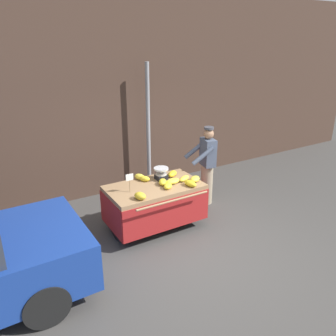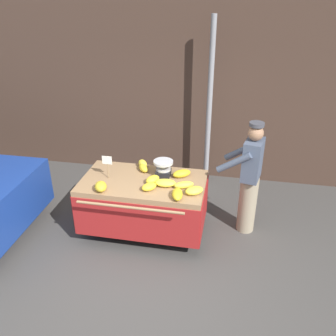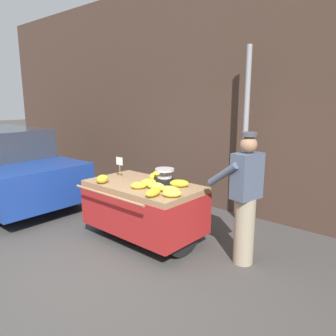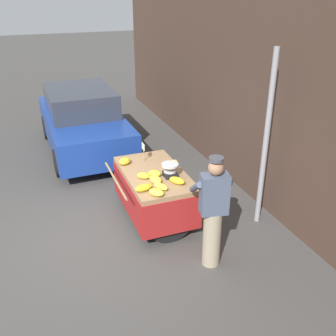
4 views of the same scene
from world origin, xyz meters
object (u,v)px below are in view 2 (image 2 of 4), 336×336
at_px(banana_bunch_8, 101,186).
at_px(banana_bunch_5, 182,173).
at_px(banana_bunch_7, 165,183).
at_px(weighing_scale, 163,168).
at_px(banana_bunch_6, 143,168).
at_px(vendor_person, 249,179).
at_px(banana_bunch_9, 177,194).
at_px(banana_bunch_0, 184,185).
at_px(banana_bunch_2, 194,191).
at_px(banana_cart, 144,195).
at_px(price_sign, 107,162).
at_px(banana_bunch_1, 153,180).
at_px(banana_bunch_3, 149,187).
at_px(banana_bunch_4, 143,164).
at_px(street_pole, 209,108).

bearing_deg(banana_bunch_8, banana_bunch_5, 30.65).
bearing_deg(banana_bunch_7, weighing_scale, 107.23).
relative_size(banana_bunch_6, vendor_person, 0.12).
xyz_separation_m(weighing_scale, banana_bunch_9, (0.30, -0.55, -0.06)).
height_order(banana_bunch_0, banana_bunch_2, banana_bunch_2).
relative_size(banana_bunch_0, banana_bunch_6, 1.27).
xyz_separation_m(banana_cart, banana_bunch_8, (-0.48, -0.38, 0.30)).
xyz_separation_m(banana_cart, price_sign, (-0.50, -0.02, 0.49)).
height_order(weighing_scale, banana_bunch_5, weighing_scale).
height_order(banana_bunch_1, banana_bunch_3, banana_bunch_1).
bearing_deg(weighing_scale, banana_bunch_0, -39.85).
relative_size(weighing_scale, banana_bunch_1, 1.27).
relative_size(banana_cart, banana_bunch_5, 6.46).
xyz_separation_m(banana_cart, banana_bunch_6, (-0.06, 0.27, 0.29)).
distance_m(banana_bunch_2, banana_bunch_4, 1.05).
relative_size(street_pole, weighing_scale, 10.51).
bearing_deg(banana_bunch_4, vendor_person, -1.09).
xyz_separation_m(banana_bunch_0, vendor_person, (0.87, 0.46, -0.06)).
bearing_deg(banana_bunch_2, vendor_person, 39.09).
height_order(banana_bunch_1, vendor_person, vendor_person).
distance_m(street_pole, price_sign, 2.10).
height_order(weighing_scale, banana_bunch_6, weighing_scale).
xyz_separation_m(banana_bunch_4, banana_bunch_8, (-0.37, -0.77, 0.01)).
bearing_deg(banana_bunch_9, banana_bunch_7, 128.06).
relative_size(banana_bunch_0, banana_bunch_2, 1.09).
xyz_separation_m(banana_bunch_2, vendor_person, (0.72, 0.58, -0.06)).
relative_size(banana_bunch_3, banana_bunch_8, 1.00).
relative_size(banana_bunch_4, vendor_person, 0.13).
bearing_deg(price_sign, banana_bunch_7, -4.70).
distance_m(weighing_scale, vendor_person, 1.23).
relative_size(price_sign, banana_bunch_9, 1.20).
bearing_deg(banana_cart, price_sign, -177.23).
distance_m(banana_bunch_7, banana_bunch_9, 0.34).
distance_m(banana_bunch_2, vendor_person, 0.93).
height_order(street_pole, banana_bunch_3, street_pole).
bearing_deg(banana_bunch_6, banana_bunch_2, -31.14).
distance_m(weighing_scale, banana_bunch_2, 0.65).
bearing_deg(banana_bunch_4, banana_bunch_8, -115.81).
xyz_separation_m(banana_bunch_4, banana_bunch_6, (0.04, -0.12, -0.00)).
bearing_deg(weighing_scale, vendor_person, 8.07).
relative_size(banana_bunch_1, banana_bunch_2, 0.88).
relative_size(banana_bunch_3, banana_bunch_9, 0.78).
distance_m(street_pole, banana_bunch_4, 1.60).
relative_size(banana_cart, price_sign, 5.18).
relative_size(banana_bunch_1, banana_bunch_9, 0.78).
relative_size(banana_bunch_2, banana_bunch_4, 1.13).
relative_size(street_pole, banana_bunch_2, 11.80).
bearing_deg(banana_bunch_9, banana_bunch_1, 141.60).
relative_size(banana_bunch_2, banana_bunch_7, 0.89).
xyz_separation_m(weighing_scale, banana_bunch_1, (-0.10, -0.23, -0.06)).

